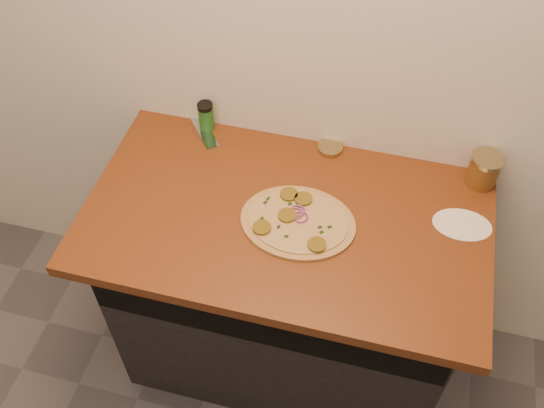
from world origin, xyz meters
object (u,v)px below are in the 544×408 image
(pizza, at_px, (297,221))
(spice_shaker, at_px, (206,116))
(salsa_jar, at_px, (484,170))
(chefs_knife, at_px, (193,111))

(pizza, height_order, spice_shaker, spice_shaker)
(salsa_jar, height_order, spice_shaker, salsa_jar)
(pizza, relative_size, spice_shaker, 3.28)
(pizza, height_order, salsa_jar, salsa_jar)
(chefs_knife, height_order, salsa_jar, salsa_jar)
(chefs_knife, height_order, spice_shaker, spice_shaker)
(chefs_knife, xyz_separation_m, salsa_jar, (0.97, -0.09, 0.05))
(chefs_knife, bearing_deg, pizza, -40.10)
(spice_shaker, bearing_deg, chefs_knife, 139.06)
(chefs_knife, bearing_deg, spice_shaker, -40.94)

